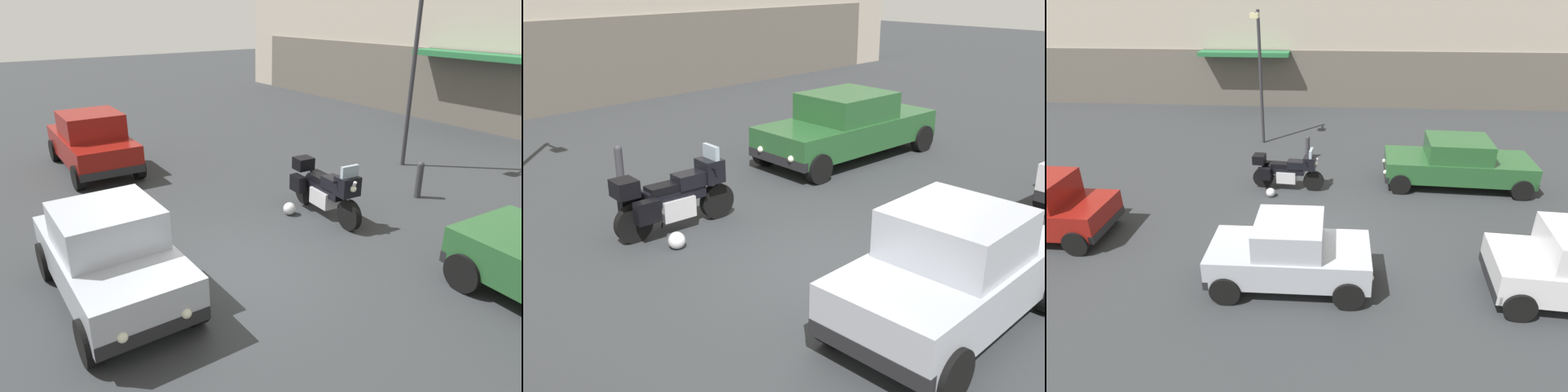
{
  "view_description": "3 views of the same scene",
  "coord_description": "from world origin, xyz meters",
  "views": [
    {
      "loc": [
        6.21,
        -3.44,
        4.26
      ],
      "look_at": [
        -0.28,
        0.98,
        1.12
      ],
      "focal_mm": 32.35,
      "sensor_mm": 36.0,
      "label": 1
    },
    {
      "loc": [
        -6.35,
        -4.89,
        4.16
      ],
      "look_at": [
        -0.5,
        0.86,
        1.09
      ],
      "focal_mm": 41.58,
      "sensor_mm": 36.0,
      "label": 2
    },
    {
      "loc": [
        0.6,
        -9.69,
        6.07
      ],
      "look_at": [
        -0.07,
        0.53,
        1.01
      ],
      "focal_mm": 30.69,
      "sensor_mm": 36.0,
      "label": 3
    }
  ],
  "objects": [
    {
      "name": "car_compact_side",
      "position": [
        -0.29,
        -1.78,
        0.77
      ],
      "size": [
        3.48,
        1.7,
        1.56
      ],
      "rotation": [
        0.0,
        0.0,
        0.0
      ],
      "color": "#9EA3AD",
      "rests_on": "ground"
    },
    {
      "name": "ground_plane",
      "position": [
        0.0,
        0.0,
        0.0
      ],
      "size": [
        80.0,
        80.0,
        0.0
      ],
      "primitive_type": "plane",
      "color": "#2D3033"
    },
    {
      "name": "car_sedan_far",
      "position": [
        4.47,
        3.68,
        0.78
      ],
      "size": [
        4.65,
        2.13,
        1.56
      ],
      "rotation": [
        0.0,
        0.0,
        3.09
      ],
      "color": "#235128",
      "rests_on": "ground"
    },
    {
      "name": "helmet",
      "position": [
        -1.32,
        2.45,
        0.14
      ],
      "size": [
        0.28,
        0.28,
        0.28
      ],
      "primitive_type": "sphere",
      "color": "silver",
      "rests_on": "ground"
    },
    {
      "name": "bollard_curbside",
      "position": [
        -0.39,
        5.64,
        0.48
      ],
      "size": [
        0.16,
        0.16,
        0.9
      ],
      "color": "#333338",
      "rests_on": "ground"
    },
    {
      "name": "motorcycle",
      "position": [
        -0.88,
        3.08,
        0.62
      ],
      "size": [
        2.26,
        0.83,
        1.36
      ],
      "rotation": [
        0.0,
        0.0,
        -0.09
      ],
      "color": "black",
      "rests_on": "ground"
    }
  ]
}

